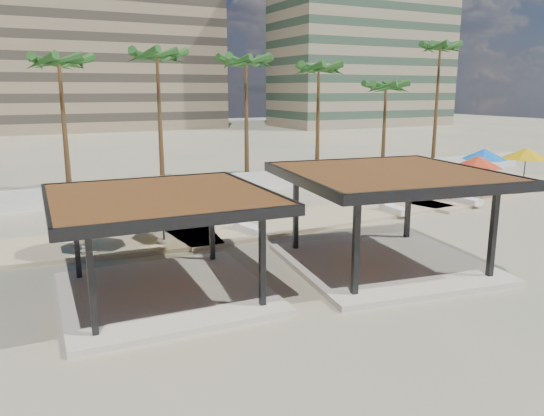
% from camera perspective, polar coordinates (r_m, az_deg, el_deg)
% --- Properties ---
extents(ground, '(200.00, 200.00, 0.00)m').
position_cam_1_polar(ground, '(21.14, 10.76, -5.79)').
color(ground, tan).
rests_on(ground, ground).
extents(promenade, '(44.45, 7.97, 0.24)m').
position_cam_1_polar(promenade, '(28.28, 4.49, -0.77)').
color(promenade, '#C6B284').
rests_on(promenade, ground).
extents(boundary_wall, '(56.00, 0.30, 1.20)m').
position_cam_1_polar(boundary_wall, '(34.62, -5.59, 2.60)').
color(boundary_wall, silver).
rests_on(boundary_wall, ground).
extents(building_mid, '(38.00, 16.00, 30.40)m').
position_cam_1_polar(building_mid, '(95.48, -17.87, 16.67)').
color(building_mid, '#847259').
rests_on(building_mid, ground).
extents(building_east, '(32.00, 15.00, 36.40)m').
position_cam_1_polar(building_east, '(102.23, 9.83, 18.46)').
color(building_east, gray).
rests_on(building_east, ground).
extents(pavilion_central, '(8.30, 8.30, 3.70)m').
position_cam_1_polar(pavilion_central, '(20.25, 12.26, -0.19)').
color(pavilion_central, beige).
rests_on(pavilion_central, ground).
extents(pavilion_west, '(7.06, 7.06, 3.42)m').
position_cam_1_polar(pavilion_west, '(17.31, -11.74, -2.91)').
color(pavilion_west, beige).
rests_on(pavilion_west, ground).
extents(umbrella_b, '(3.82, 3.82, 2.92)m').
position_cam_1_polar(umbrella_b, '(22.65, -11.79, 2.44)').
color(umbrella_b, beige).
rests_on(umbrella_b, promenade).
extents(umbrella_c, '(3.57, 3.57, 2.57)m').
position_cam_1_polar(umbrella_c, '(33.98, 21.30, 4.66)').
color(umbrella_c, beige).
rests_on(umbrella_c, promenade).
extents(umbrella_d, '(3.29, 3.29, 2.58)m').
position_cam_1_polar(umbrella_d, '(38.06, 21.87, 5.39)').
color(umbrella_d, beige).
rests_on(umbrella_d, promenade).
extents(umbrella_e, '(3.95, 3.95, 2.69)m').
position_cam_1_polar(umbrella_e, '(38.78, 25.67, 5.32)').
color(umbrella_e, beige).
rests_on(umbrella_e, promenade).
extents(umbrella_f, '(3.52, 3.52, 2.43)m').
position_cam_1_polar(umbrella_f, '(22.12, -19.74, 0.60)').
color(umbrella_f, beige).
rests_on(umbrella_f, promenade).
extents(lounger_a, '(0.97, 1.95, 0.71)m').
position_cam_1_polar(lounger_a, '(24.53, -2.49, -2.13)').
color(lounger_a, white).
rests_on(lounger_a, promenade).
extents(lounger_b, '(0.77, 2.04, 0.76)m').
position_cam_1_polar(lounger_b, '(32.68, 20.21, 0.85)').
color(lounger_b, white).
rests_on(lounger_b, promenade).
extents(lounger_c, '(0.70, 2.02, 0.76)m').
position_cam_1_polar(lounger_c, '(29.04, 13.03, -0.09)').
color(lounger_c, white).
rests_on(lounger_c, promenade).
extents(lounger_d, '(0.86, 2.32, 0.86)m').
position_cam_1_polar(lounger_d, '(35.65, 19.92, 1.84)').
color(lounger_d, white).
rests_on(lounger_d, promenade).
extents(palm_c, '(3.00, 3.00, 9.00)m').
position_cam_1_polar(palm_c, '(34.04, -21.92, 13.87)').
color(palm_c, brown).
rests_on(palm_c, ground).
extents(palm_d, '(3.00, 3.00, 9.55)m').
position_cam_1_polar(palm_d, '(35.95, -12.25, 15.19)').
color(palm_d, brown).
rests_on(palm_d, ground).
extents(palm_e, '(3.00, 3.00, 9.28)m').
position_cam_1_polar(palm_e, '(37.51, -2.83, 14.95)').
color(palm_e, brown).
rests_on(palm_e, ground).
extents(palm_f, '(3.00, 3.00, 8.94)m').
position_cam_1_polar(palm_f, '(40.51, 5.05, 14.29)').
color(palm_f, brown).
rests_on(palm_f, ground).
extents(palm_g, '(3.00, 3.00, 7.65)m').
position_cam_1_polar(palm_g, '(43.66, 12.15, 12.34)').
color(palm_g, brown).
rests_on(palm_g, ground).
extents(palm_h, '(3.00, 3.00, 10.88)m').
position_cam_1_polar(palm_h, '(48.19, 17.62, 15.66)').
color(palm_h, brown).
rests_on(palm_h, ground).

